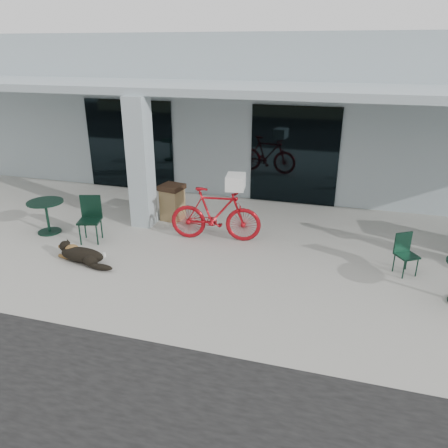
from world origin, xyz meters
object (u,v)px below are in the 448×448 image
(cafe_chair_near, at_px, (90,220))
(trash_receptacle, at_px, (172,202))
(dog, at_px, (82,254))
(cafe_table_near, at_px, (47,217))
(bicycle, at_px, (216,214))
(cafe_chair_far_a, at_px, (407,255))

(cafe_chair_near, xyz_separation_m, trash_receptacle, (1.26, 1.80, -0.06))
(cafe_chair_near, relative_size, trash_receptacle, 1.13)
(dog, height_order, cafe_chair_near, cafe_chair_near)
(dog, distance_m, cafe_table_near, 2.04)
(bicycle, height_order, trash_receptacle, bicycle)
(cafe_chair_far_a, bearing_deg, dog, 158.95)
(bicycle, height_order, dog, bicycle)
(cafe_chair_far_a, xyz_separation_m, trash_receptacle, (-5.48, 1.44, 0.05))
(bicycle, distance_m, cafe_table_near, 4.03)
(bicycle, distance_m, cafe_chair_far_a, 4.08)
(cafe_table_near, distance_m, trash_receptacle, 3.00)
(cafe_table_near, height_order, trash_receptacle, trash_receptacle)
(cafe_chair_far_a, height_order, trash_receptacle, trash_receptacle)
(bicycle, bearing_deg, dog, 121.25)
(dog, bearing_deg, bicycle, 52.75)
(cafe_chair_far_a, bearing_deg, cafe_table_near, 148.33)
(cafe_table_near, distance_m, cafe_chair_far_a, 8.00)
(dog, relative_size, cafe_table_near, 1.34)
(cafe_chair_near, distance_m, cafe_chair_far_a, 6.74)
(trash_receptacle, bearing_deg, cafe_table_near, -147.28)
(bicycle, height_order, cafe_chair_near, bicycle)
(dog, relative_size, cafe_chair_far_a, 1.36)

